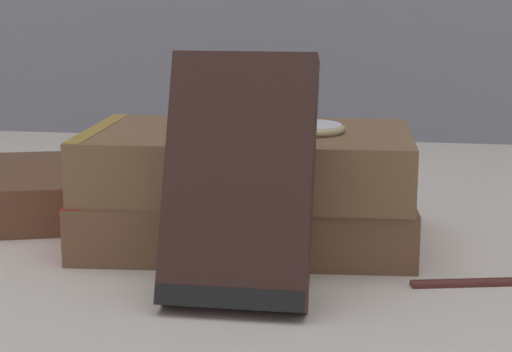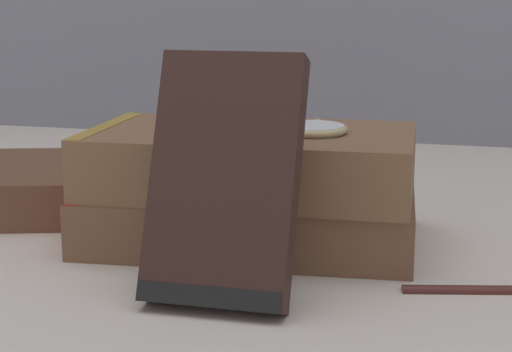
{
  "view_description": "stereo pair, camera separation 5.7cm",
  "coord_description": "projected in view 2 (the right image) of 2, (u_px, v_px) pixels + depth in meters",
  "views": [
    {
      "loc": [
        0.15,
        -0.58,
        0.19
      ],
      "look_at": [
        0.06,
        -0.0,
        0.06
      ],
      "focal_mm": 60.0,
      "sensor_mm": 36.0,
      "label": 1
    },
    {
      "loc": [
        0.21,
        -0.57,
        0.19
      ],
      "look_at": [
        0.06,
        -0.0,
        0.06
      ],
      "focal_mm": 60.0,
      "sensor_mm": 36.0,
      "label": 2
    }
  ],
  "objects": [
    {
      "name": "book_flat_bottom",
      "position": [
        243.0,
        215.0,
        0.64
      ],
      "size": [
        0.25,
        0.16,
        0.04
      ],
      "rotation": [
        0.0,
        0.0,
        0.08
      ],
      "color": "brown",
      "rests_on": "ground_plane"
    },
    {
      "name": "ground_plane",
      "position": [
        176.0,
        247.0,
        0.63
      ],
      "size": [
        3.0,
        3.0,
        0.0
      ],
      "primitive_type": "plane",
      "color": "beige"
    },
    {
      "name": "book_leaning_front",
      "position": [
        224.0,
        188.0,
        0.51
      ],
      "size": [
        0.09,
        0.08,
        0.15
      ],
      "rotation": [
        -0.38,
        0.0,
        0.0
      ],
      "color": "#331E19",
      "rests_on": "ground_plane"
    },
    {
      "name": "fountain_pen",
      "position": [
        500.0,
        286.0,
        0.53
      ],
      "size": [
        0.12,
        0.04,
        0.01
      ],
      "rotation": [
        0.0,
        0.0,
        0.23
      ],
      "color": "#471E19",
      "rests_on": "ground_plane"
    },
    {
      "name": "pocket_watch",
      "position": [
        311.0,
        129.0,
        0.61
      ],
      "size": [
        0.05,
        0.05,
        0.01
      ],
      "color": "silver",
      "rests_on": "book_flat_top"
    },
    {
      "name": "book_flat_top",
      "position": [
        244.0,
        161.0,
        0.62
      ],
      "size": [
        0.24,
        0.15,
        0.05
      ],
      "rotation": [
        0.0,
        0.0,
        0.05
      ],
      "color": "brown",
      "rests_on": "book_flat_bottom"
    }
  ]
}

